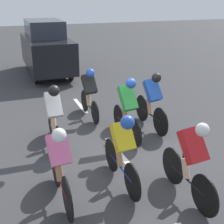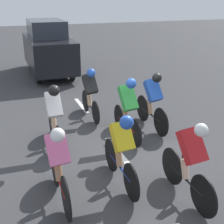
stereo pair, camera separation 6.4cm
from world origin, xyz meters
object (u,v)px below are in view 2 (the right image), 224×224
at_px(cyclist_yellow, 122,147).
at_px(cyclist_white, 54,113).
at_px(cyclist_blue, 153,100).
at_px(cyclist_black, 90,92).
at_px(cyclist_green, 128,106).
at_px(cyclist_pink, 59,163).
at_px(support_car, 48,48).
at_px(cyclist_red, 190,159).

xyz_separation_m(cyclist_yellow, cyclist_white, (0.83, -1.95, 0.04)).
xyz_separation_m(cyclist_blue, cyclist_black, (1.27, -1.24, -0.02)).
height_order(cyclist_white, cyclist_green, cyclist_green).
height_order(cyclist_pink, support_car, support_car).
bearing_deg(cyclist_white, cyclist_green, 175.32).
relative_size(cyclist_yellow, cyclist_pink, 0.99).
xyz_separation_m(cyclist_green, cyclist_black, (0.47, -1.54, -0.05)).
distance_m(cyclist_yellow, cyclist_white, 2.12).
distance_m(cyclist_green, cyclist_pink, 2.78).
distance_m(cyclist_pink, cyclist_black, 3.79).
relative_size(cyclist_blue, support_car, 0.41).
height_order(cyclist_green, cyclist_black, cyclist_green).
bearing_deg(cyclist_white, cyclist_yellow, 113.13).
bearing_deg(cyclist_red, cyclist_green, -89.43).
height_order(cyclist_blue, cyclist_black, cyclist_blue).
xyz_separation_m(cyclist_pink, support_car, (-1.29, -9.05, 0.36)).
bearing_deg(cyclist_green, cyclist_yellow, 64.45).
bearing_deg(cyclist_red, cyclist_pink, -17.71).
bearing_deg(cyclist_green, cyclist_black, -73.04).
distance_m(cyclist_blue, cyclist_black, 1.78).
xyz_separation_m(cyclist_red, support_car, (0.73, -9.70, 0.33)).
relative_size(cyclist_white, cyclist_red, 0.99).
distance_m(cyclist_yellow, cyclist_pink, 1.14).
distance_m(cyclist_red, cyclist_black, 4.15).
distance_m(cyclist_red, cyclist_pink, 2.13).
bearing_deg(cyclist_blue, cyclist_green, 20.61).
bearing_deg(cyclist_green, cyclist_pink, 43.93).
bearing_deg(cyclist_yellow, cyclist_pink, 5.70).
bearing_deg(cyclist_pink, cyclist_black, -113.79).
height_order(cyclist_black, support_car, support_car).
distance_m(cyclist_red, cyclist_blue, 2.98).
height_order(cyclist_red, cyclist_pink, cyclist_red).
relative_size(cyclist_blue, cyclist_black, 1.05).
xyz_separation_m(cyclist_white, cyclist_green, (-1.70, 0.14, 0.01)).
height_order(cyclist_white, cyclist_pink, cyclist_white).
bearing_deg(cyclist_blue, cyclist_yellow, 51.75).
height_order(cyclist_pink, cyclist_black, same).
bearing_deg(cyclist_pink, cyclist_red, 162.29).
bearing_deg(cyclist_pink, cyclist_yellow, -174.30).
xyz_separation_m(cyclist_white, cyclist_blue, (-2.50, -0.16, -0.01)).
relative_size(cyclist_green, cyclist_black, 1.01).
height_order(cyclist_yellow, cyclist_blue, cyclist_blue).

